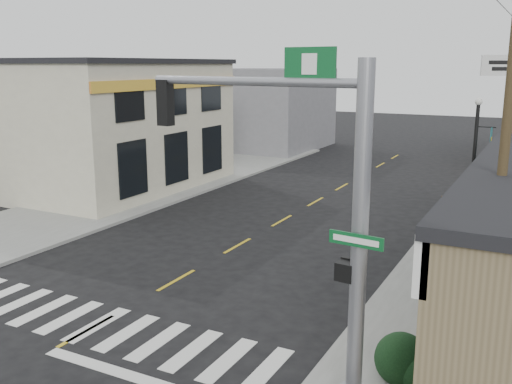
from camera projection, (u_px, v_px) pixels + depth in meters
The scene contains 15 objects.
ground at pixel (87, 331), 14.76m from camera, with size 140.00×140.00×0.00m, color black.
sidewalk_right at pixel (505, 242), 21.95m from camera, with size 6.00×38.00×0.13m, color gray.
sidewalk_left at pixel (135, 194), 30.04m from camera, with size 6.00×38.00×0.13m, color gray.
center_line at pixel (238, 246), 21.68m from camera, with size 0.12×56.00×0.01m, color gold.
crosswalk at pixel (98, 325), 15.10m from camera, with size 11.00×2.20×0.01m, color silver.
left_building at pixel (87, 125), 31.98m from camera, with size 12.00×12.00×6.80m, color beige.
bldg_distant_left at pixel (263, 108), 46.71m from camera, with size 9.00×10.00×6.40m, color slate.
traffic_signal_pole at pixel (319, 199), 10.82m from camera, with size 5.47×0.40×6.93m.
guide_sign at pixel (464, 232), 16.73m from camera, with size 1.60×0.14×2.81m.
fire_hydrant at pixel (452, 292), 15.86m from camera, with size 0.24×0.24×0.78m.
ped_crossing_sign at pixel (458, 207), 20.03m from camera, with size 0.96×0.07×2.47m.
lamp_post at pixel (476, 157), 22.05m from camera, with size 0.70×0.55×5.37m.
bare_tree at pixel (508, 182), 14.54m from camera, with size 2.35×2.35×4.70m.
shrub_front at pixel (401, 359), 12.22m from camera, with size 1.16×1.16×0.87m, color #17391B.
utility_pole_near at pixel (504, 159), 13.20m from camera, with size 1.52×0.23×8.74m.
Camera 1 is at (10.17, -10.05, 6.75)m, focal length 40.00 mm.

